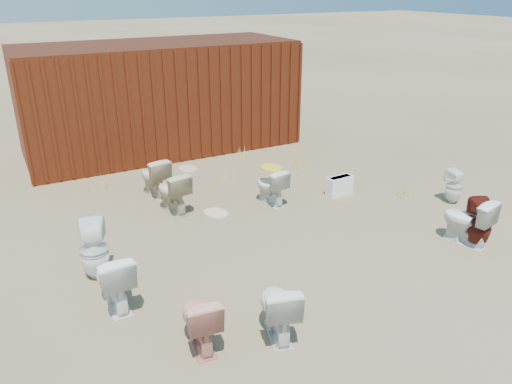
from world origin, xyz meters
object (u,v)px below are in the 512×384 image
toilet_front_e (467,221)px  toilet_back_e (454,186)px  toilet_front_maroon (480,224)px  loose_tank (340,186)px  toilet_back_a (94,250)px  toilet_back_yellowlid (271,186)px  toilet_front_a (114,280)px  toilet_front_c (278,308)px  shipping_container (160,97)px  toilet_back_beige_right (172,192)px  toilet_front_pink (200,319)px  toilet_back_beige_left (154,177)px

toilet_front_e → toilet_back_e: (1.03, 1.13, -0.06)m
toilet_front_maroon → loose_tank: toilet_front_maroon is taller
toilet_back_a → toilet_back_yellowlid: 3.35m
toilet_front_maroon → toilet_front_a: bearing=11.5°
toilet_front_c → shipping_container: bearing=-81.4°
toilet_front_a → toilet_back_yellowlid: size_ratio=1.13×
shipping_container → toilet_front_a: shipping_container is taller
toilet_back_a → loose_tank: (4.53, 0.73, -0.23)m
toilet_front_maroon → toilet_back_beige_right: bearing=-19.7°
shipping_container → toilet_front_a: (-2.55, -5.77, -0.83)m
shipping_container → toilet_back_e: shipping_container is taller
toilet_front_a → toilet_front_pink: (0.62, -1.14, -0.03)m
toilet_front_c → toilet_front_e: size_ratio=0.96×
toilet_back_beige_left → toilet_front_a: bearing=56.1°
shipping_container → loose_tank: shipping_container is taller
shipping_container → toilet_back_a: bearing=-117.5°
shipping_container → toilet_back_beige_right: bearing=-106.1°
shipping_container → toilet_front_a: 6.37m
toilet_front_c → toilet_back_a: bearing=-37.6°
toilet_front_c → toilet_back_e: toilet_front_c is taller
toilet_front_maroon → toilet_front_e: same height
shipping_container → toilet_front_maroon: 7.32m
toilet_front_c → toilet_back_e: 4.84m
shipping_container → toilet_front_c: 7.29m
toilet_front_pink → toilet_back_beige_right: size_ratio=0.93×
toilet_back_beige_right → toilet_back_e: bearing=145.9°
shipping_container → loose_tank: 4.80m
toilet_front_pink → toilet_back_yellowlid: size_ratio=1.03×
toilet_front_c → toilet_back_a: toilet_back_a is taller
toilet_front_a → toilet_back_a: size_ratio=0.91×
toilet_back_beige_left → loose_tank: bearing=143.9°
toilet_front_a → shipping_container: bearing=-114.6°
toilet_front_c → toilet_front_maroon: (3.62, 0.34, 0.01)m
toilet_front_c → toilet_front_maroon: 3.64m
loose_tank → toilet_back_a: bearing=-173.4°
toilet_front_pink → toilet_front_c: 0.85m
toilet_front_a → toilet_front_maroon: toilet_front_a is taller
loose_tank → toilet_front_pink: bearing=-148.1°
toilet_front_c → toilet_front_e: toilet_front_e is taller
shipping_container → toilet_back_beige_right: (-1.02, -3.54, -0.84)m
toilet_front_a → toilet_back_yellowlid: toilet_front_a is taller
toilet_front_c → toilet_back_yellowlid: (1.71, 3.12, -0.03)m
toilet_front_a → toilet_front_c: 2.00m
toilet_front_c → loose_tank: (3.03, 2.87, -0.18)m
toilet_front_pink → toilet_front_e: (4.35, 0.25, 0.03)m
toilet_front_a → toilet_front_e: bearing=169.0°
toilet_front_e → toilet_back_e: toilet_front_e is taller
toilet_back_a → toilet_back_beige_right: bearing=-125.2°
shipping_container → toilet_front_c: shipping_container is taller
toilet_front_pink → toilet_front_e: size_ratio=0.91×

